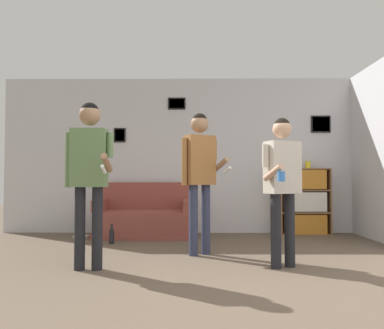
{
  "coord_description": "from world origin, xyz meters",
  "views": [
    {
      "loc": [
        -0.29,
        -2.82,
        0.94
      ],
      "look_at": [
        -0.33,
        1.85,
        1.12
      ],
      "focal_mm": 35.0,
      "sensor_mm": 36.0,
      "label": 1
    }
  ],
  "objects_px": {
    "floor_lamp": "(82,170)",
    "person_watcher_holding_cup": "(283,176)",
    "couch": "(144,218)",
    "bottle_on_floor": "(112,236)",
    "bookshelf": "(304,201)",
    "drinking_cup": "(308,165)",
    "person_player_foreground_left": "(89,166)",
    "person_player_foreground_center": "(200,166)"
  },
  "relations": [
    {
      "from": "person_player_foreground_left",
      "to": "bottle_on_floor",
      "type": "xyz_separation_m",
      "value": [
        -0.1,
        1.54,
        -0.96
      ]
    },
    {
      "from": "bottle_on_floor",
      "to": "drinking_cup",
      "type": "xyz_separation_m",
      "value": [
        3.11,
        0.91,
        1.06
      ]
    },
    {
      "from": "bottle_on_floor",
      "to": "person_watcher_holding_cup",
      "type": "bearing_deg",
      "value": -33.67
    },
    {
      "from": "person_player_foreground_left",
      "to": "couch",
      "type": "bearing_deg",
      "value": 83.06
    },
    {
      "from": "floor_lamp",
      "to": "couch",
      "type": "bearing_deg",
      "value": 8.73
    },
    {
      "from": "person_watcher_holding_cup",
      "to": "person_player_foreground_left",
      "type": "bearing_deg",
      "value": -176.76
    },
    {
      "from": "couch",
      "to": "person_player_foreground_left",
      "type": "relative_size",
      "value": 0.88
    },
    {
      "from": "drinking_cup",
      "to": "bottle_on_floor",
      "type": "bearing_deg",
      "value": -163.67
    },
    {
      "from": "couch",
      "to": "bookshelf",
      "type": "bearing_deg",
      "value": 4.25
    },
    {
      "from": "bookshelf",
      "to": "bottle_on_floor",
      "type": "xyz_separation_m",
      "value": [
        -3.04,
        -0.91,
        -0.44
      ]
    },
    {
      "from": "bookshelf",
      "to": "person_player_foreground_center",
      "type": "bearing_deg",
      "value": -136.61
    },
    {
      "from": "person_player_foreground_left",
      "to": "bookshelf",
      "type": "bearing_deg",
      "value": 39.84
    },
    {
      "from": "person_player_foreground_left",
      "to": "person_player_foreground_center",
      "type": "xyz_separation_m",
      "value": [
        1.16,
        0.77,
        0.02
      ]
    },
    {
      "from": "bottle_on_floor",
      "to": "couch",
      "type": "bearing_deg",
      "value": 62.26
    },
    {
      "from": "bottle_on_floor",
      "to": "drinking_cup",
      "type": "bearing_deg",
      "value": 16.33
    },
    {
      "from": "couch",
      "to": "bookshelf",
      "type": "xyz_separation_m",
      "value": [
        2.66,
        0.2,
        0.26
      ]
    },
    {
      "from": "couch",
      "to": "bottle_on_floor",
      "type": "height_order",
      "value": "couch"
    },
    {
      "from": "floor_lamp",
      "to": "bottle_on_floor",
      "type": "distance_m",
      "value": 1.27
    },
    {
      "from": "couch",
      "to": "person_watcher_holding_cup",
      "type": "xyz_separation_m",
      "value": [
        1.76,
        -2.14,
        0.68
      ]
    },
    {
      "from": "bookshelf",
      "to": "person_player_foreground_center",
      "type": "height_order",
      "value": "person_player_foreground_center"
    },
    {
      "from": "bookshelf",
      "to": "floor_lamp",
      "type": "relative_size",
      "value": 0.71
    },
    {
      "from": "person_watcher_holding_cup",
      "to": "bottle_on_floor",
      "type": "relative_size",
      "value": 5.54
    },
    {
      "from": "floor_lamp",
      "to": "drinking_cup",
      "type": "bearing_deg",
      "value": 5.36
    },
    {
      "from": "bookshelf",
      "to": "person_player_foreground_left",
      "type": "xyz_separation_m",
      "value": [
        -2.94,
        -2.45,
        0.52
      ]
    },
    {
      "from": "bookshelf",
      "to": "bottle_on_floor",
      "type": "bearing_deg",
      "value": -163.3
    },
    {
      "from": "couch",
      "to": "person_player_foreground_left",
      "type": "xyz_separation_m",
      "value": [
        -0.27,
        -2.25,
        0.78
      ]
    },
    {
      "from": "bookshelf",
      "to": "bottle_on_floor",
      "type": "distance_m",
      "value": 3.2
    },
    {
      "from": "bottle_on_floor",
      "to": "floor_lamp",
      "type": "bearing_deg",
      "value": 137.07
    },
    {
      "from": "couch",
      "to": "bottle_on_floor",
      "type": "distance_m",
      "value": 0.83
    },
    {
      "from": "bookshelf",
      "to": "person_watcher_holding_cup",
      "type": "relative_size",
      "value": 0.7
    },
    {
      "from": "person_watcher_holding_cup",
      "to": "bottle_on_floor",
      "type": "bearing_deg",
      "value": 146.33
    },
    {
      "from": "floor_lamp",
      "to": "person_player_foreground_left",
      "type": "distance_m",
      "value": 2.22
    },
    {
      "from": "couch",
      "to": "bottle_on_floor",
      "type": "relative_size",
      "value": 5.33
    },
    {
      "from": "floor_lamp",
      "to": "person_player_foreground_left",
      "type": "relative_size",
      "value": 0.91
    },
    {
      "from": "floor_lamp",
      "to": "person_player_foreground_center",
      "type": "relative_size",
      "value": 0.9
    },
    {
      "from": "bottle_on_floor",
      "to": "person_player_foreground_left",
      "type": "bearing_deg",
      "value": -86.23
    },
    {
      "from": "floor_lamp",
      "to": "person_watcher_holding_cup",
      "type": "distance_m",
      "value": 3.39
    },
    {
      "from": "person_watcher_holding_cup",
      "to": "bookshelf",
      "type": "bearing_deg",
      "value": 68.9
    },
    {
      "from": "person_watcher_holding_cup",
      "to": "drinking_cup",
      "type": "xyz_separation_m",
      "value": [
        0.98,
        2.34,
        0.21
      ]
    },
    {
      "from": "person_player_foreground_center",
      "to": "person_watcher_holding_cup",
      "type": "distance_m",
      "value": 1.1
    },
    {
      "from": "bottle_on_floor",
      "to": "drinking_cup",
      "type": "distance_m",
      "value": 3.41
    },
    {
      "from": "drinking_cup",
      "to": "person_watcher_holding_cup",
      "type": "bearing_deg",
      "value": -112.67
    }
  ]
}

